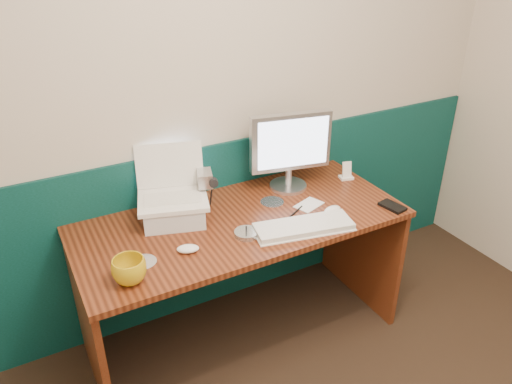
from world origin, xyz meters
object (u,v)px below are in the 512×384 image
monitor (289,151)px  laptop (171,177)px  keyboard (304,227)px  mug (129,271)px  desk (242,281)px  camcorder (205,192)px

monitor → laptop: bearing=-165.5°
keyboard → mug: size_ratio=3.35×
keyboard → mug: bearing=-168.7°
desk → laptop: 0.69m
laptop → keyboard: bearing=-19.2°
desk → camcorder: 0.51m
laptop → camcorder: (0.18, 0.04, -0.14)m
monitor → mug: bearing=-146.4°
laptop → camcorder: size_ratio=1.74×
desk → keyboard: bearing=-46.2°
laptop → desk: bearing=-9.6°
keyboard → camcorder: camcorder is taller
keyboard → camcorder: size_ratio=2.46×
camcorder → monitor: bearing=17.3°
laptop → mug: size_ratio=2.36×
mug → camcorder: camcorder is taller
monitor → camcorder: size_ratio=2.30×
mug → monitor: bearing=22.0°
mug → keyboard: bearing=-0.3°
laptop → monitor: size_ratio=0.76×
desk → camcorder: camcorder is taller
desk → mug: bearing=-160.2°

